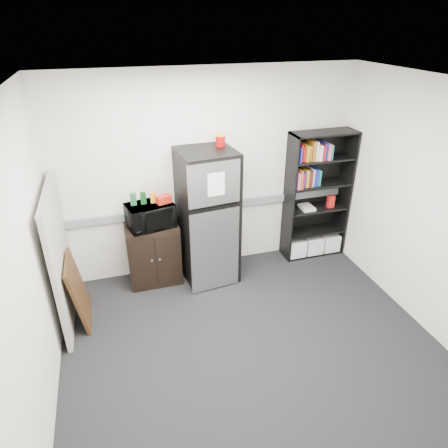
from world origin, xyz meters
name	(u,v)px	position (x,y,z in m)	size (l,w,h in m)	color
floor	(252,344)	(0.00, 0.00, 0.00)	(4.00, 4.00, 0.00)	black
wall_back	(209,174)	(0.00, 1.75, 1.35)	(4.00, 0.02, 2.70)	silver
wall_right	(431,211)	(2.00, 0.00, 1.35)	(0.02, 3.50, 2.70)	silver
wall_left	(26,272)	(-2.00, 0.00, 1.35)	(0.02, 3.50, 2.70)	silver
ceiling	(263,88)	(0.00, 0.00, 2.70)	(4.00, 3.50, 0.02)	white
electrical_raceway	(210,206)	(0.00, 1.72, 0.90)	(3.92, 0.05, 0.10)	gray
wall_note	(182,163)	(-0.35, 1.74, 1.55)	(0.14, 0.00, 0.10)	white
bookshelf	(317,197)	(1.53, 1.57, 0.91)	(0.90, 0.34, 1.85)	black
cubicle_partition	(60,257)	(-1.90, 1.08, 0.81)	(0.06, 1.30, 1.62)	gray
cabinet	(154,254)	(-0.84, 1.50, 0.42)	(0.67, 0.45, 0.84)	black
microwave	(150,215)	(-0.84, 1.48, 0.99)	(0.56, 0.38, 0.31)	black
snack_box_a	(133,199)	(-1.02, 1.52, 1.22)	(0.07, 0.05, 0.15)	#17522A
snack_box_b	(143,198)	(-0.90, 1.52, 1.22)	(0.07, 0.05, 0.15)	#0C3613
snack_box_c	(153,197)	(-0.78, 1.52, 1.22)	(0.07, 0.05, 0.14)	orange
snack_bag	(164,199)	(-0.65, 1.47, 1.20)	(0.18, 0.10, 0.10)	red
refrigerator	(208,217)	(-0.11, 1.42, 0.89)	(0.74, 0.77, 1.78)	black
coffee_can	(220,139)	(0.10, 1.55, 1.87)	(0.12, 0.12, 0.16)	#AA0708
framed_poster	(79,291)	(-1.77, 0.97, 0.41)	(0.17, 0.64, 0.82)	black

